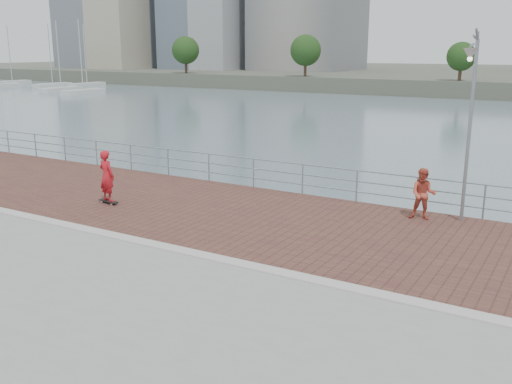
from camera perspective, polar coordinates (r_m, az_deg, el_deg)
The scene contains 9 objects.
water at distance 15.18m, azimuth -3.98°, elevation -13.80°, with size 400.00×400.00×0.00m, color slate.
brick_lane at distance 17.26m, azimuth 2.72°, elevation -3.03°, with size 40.00×6.80×0.02m, color brown.
curb at distance 14.34m, azimuth -4.11°, elevation -6.62°, with size 40.00×0.40×0.06m, color #B7B5AD.
guardrail at distance 20.05m, azimuth 7.32°, elevation 1.32°, with size 39.06×0.06×1.13m.
street_lamp at distance 17.40m, azimuth 20.62°, elevation 9.09°, with size 0.39×1.15×5.40m.
skateboard at distance 19.89m, azimuth -14.54°, elevation -0.90°, with size 0.84×0.32×0.09m.
skateboarder at distance 19.69m, azimuth -14.70°, elevation 1.57°, with size 0.63×0.42×1.74m, color red.
bystander at distance 18.03m, azimuth 16.38°, elevation -0.20°, with size 0.77×0.60×1.59m, color #C74D3A.
marina at distance 112.77m, azimuth -20.72°, elevation 9.94°, with size 33.82×20.87×11.52m.
Camera 1 is at (7.71, -10.97, 5.11)m, focal length 40.00 mm.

